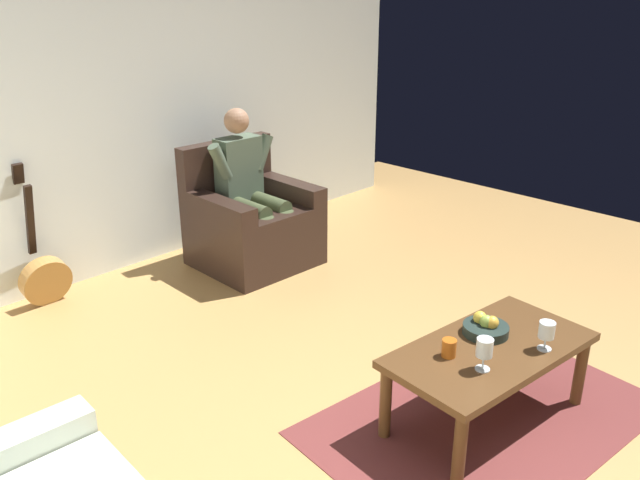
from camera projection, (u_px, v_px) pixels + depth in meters
The scene contains 11 objects.
ground_plane at pixel (480, 439), 3.26m from camera, with size 7.56×7.56×0.00m, color #B08449.
wall_back at pixel (119, 97), 4.83m from camera, with size 5.88×0.06×2.63m, color white.
rug at pixel (483, 418), 3.41m from camera, with size 1.79×1.16×0.01m, color brown.
armchair at pixel (251, 224), 5.19m from camera, with size 0.86×0.81×0.95m.
person_seated at pixel (250, 185), 5.07m from camera, with size 0.61×0.60×1.22m.
coffee_table at pixel (490, 357), 3.28m from camera, with size 1.14×0.68×0.43m.
guitar at pixel (44, 275), 4.55m from camera, with size 0.35×0.28×0.99m.
wine_glass_near at pixel (484, 349), 3.02m from camera, with size 0.08×0.08×0.16m.
wine_glass_far at pixel (547, 332), 3.19m from camera, with size 0.08×0.08×0.15m.
fruit_bowl at pixel (486, 327), 3.36m from camera, with size 0.23×0.23×0.11m.
candle_jar at pixel (449, 348), 3.15m from camera, with size 0.07×0.07×0.09m, color #B15517.
Camera 1 is at (2.46, 1.29, 2.12)m, focal length 36.86 mm.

